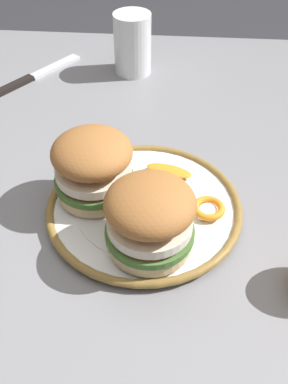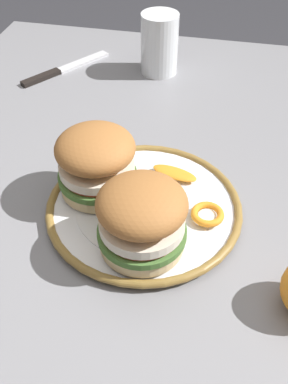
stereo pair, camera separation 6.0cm
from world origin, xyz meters
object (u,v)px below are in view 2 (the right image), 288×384
sandwich_half_left (142,217)px  sandwich_half_right (96,161)px  drinking_glass (159,47)px  dinner_plate (144,207)px  table_knife (60,71)px  dining_table (127,236)px

sandwich_half_left → sandwich_half_right: same height
sandwich_half_left → drinking_glass: size_ratio=1.29×
sandwich_half_left → drinking_glass: drinking_glass is taller
sandwich_half_left → sandwich_half_right: 0.13m
dinner_plate → table_knife: 0.46m
drinking_glass → table_knife: 0.22m
sandwich_half_right → drinking_glass: (-0.40, 0.02, -0.01)m
dining_table → sandwich_half_right: size_ratio=7.34×
drinking_glass → table_knife: drinking_glass is taller
dining_table → sandwich_half_left: sandwich_half_left is taller
sandwich_half_right → table_knife: (-0.36, -0.19, -0.07)m
sandwich_half_left → sandwich_half_right: size_ratio=1.05×
sandwich_half_left → table_knife: sandwich_half_left is taller
dining_table → drinking_glass: size_ratio=9.06×
dining_table → dinner_plate: (0.04, 0.04, 0.12)m
sandwich_half_left → dining_table: bearing=-156.1°
table_knife → dinner_plate: bearing=35.3°
dining_table → sandwich_half_right: (0.03, -0.03, 0.18)m
dining_table → sandwich_half_right: sandwich_half_right is taller
dinner_plate → sandwich_half_right: 0.10m
dinner_plate → drinking_glass: drinking_glass is taller
drinking_glass → table_knife: bearing=-77.1°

